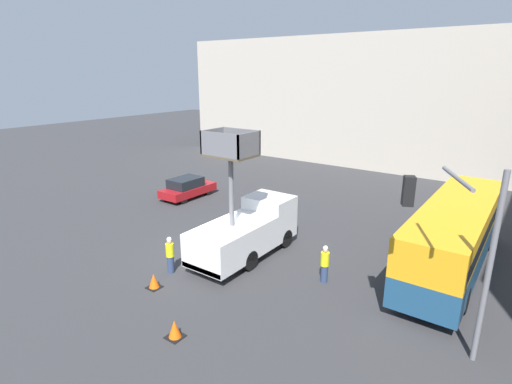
{
  "coord_description": "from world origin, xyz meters",
  "views": [
    {
      "loc": [
        12.69,
        -13.62,
        8.98
      ],
      "look_at": [
        1.42,
        2.0,
        3.19
      ],
      "focal_mm": 28.0,
      "sensor_mm": 36.0,
      "label": 1
    }
  ],
  "objects_px": {
    "traffic_light_pole": "(462,238)",
    "traffic_cone_near_truck": "(154,281)",
    "utility_truck": "(247,228)",
    "traffic_cone_mid_road": "(175,329)",
    "road_worker_near_truck": "(170,255)",
    "city_bus": "(455,232)",
    "parked_car_curbside": "(187,188)",
    "road_worker_directing": "(325,264)"
  },
  "relations": [
    {
      "from": "city_bus",
      "to": "traffic_cone_near_truck",
      "type": "distance_m",
      "value": 13.83
    },
    {
      "from": "traffic_cone_mid_road",
      "to": "parked_car_curbside",
      "type": "distance_m",
      "value": 16.61
    },
    {
      "from": "utility_truck",
      "to": "traffic_light_pole",
      "type": "xyz_separation_m",
      "value": [
        9.83,
        -2.24,
        2.75
      ]
    },
    {
      "from": "city_bus",
      "to": "traffic_cone_near_truck",
      "type": "bearing_deg",
      "value": 135.31
    },
    {
      "from": "traffic_light_pole",
      "to": "traffic_cone_near_truck",
      "type": "distance_m",
      "value": 12.12
    },
    {
      "from": "utility_truck",
      "to": "traffic_cone_mid_road",
      "type": "height_order",
      "value": "utility_truck"
    },
    {
      "from": "utility_truck",
      "to": "road_worker_near_truck",
      "type": "bearing_deg",
      "value": -117.08
    },
    {
      "from": "road_worker_directing",
      "to": "parked_car_curbside",
      "type": "relative_size",
      "value": 0.41
    },
    {
      "from": "city_bus",
      "to": "road_worker_near_truck",
      "type": "bearing_deg",
      "value": 129.46
    },
    {
      "from": "utility_truck",
      "to": "traffic_cone_near_truck",
      "type": "relative_size",
      "value": 9.83
    },
    {
      "from": "road_worker_near_truck",
      "to": "road_worker_directing",
      "type": "height_order",
      "value": "road_worker_near_truck"
    },
    {
      "from": "utility_truck",
      "to": "road_worker_directing",
      "type": "xyz_separation_m",
      "value": [
        4.41,
        -0.13,
        -0.61
      ]
    },
    {
      "from": "traffic_light_pole",
      "to": "traffic_cone_near_truck",
      "type": "xyz_separation_m",
      "value": [
        -11.16,
        -2.68,
        -3.92
      ]
    },
    {
      "from": "city_bus",
      "to": "traffic_cone_mid_road",
      "type": "bearing_deg",
      "value": 151.06
    },
    {
      "from": "traffic_cone_near_truck",
      "to": "parked_car_curbside",
      "type": "xyz_separation_m",
      "value": [
        -8.21,
        10.19,
        0.45
      ]
    },
    {
      "from": "road_worker_directing",
      "to": "city_bus",
      "type": "bearing_deg",
      "value": -16.11
    },
    {
      "from": "city_bus",
      "to": "traffic_cone_mid_road",
      "type": "distance_m",
      "value": 13.2
    },
    {
      "from": "road_worker_near_truck",
      "to": "traffic_light_pole",
      "type": "bearing_deg",
      "value": 150.0
    },
    {
      "from": "road_worker_directing",
      "to": "traffic_cone_near_truck",
      "type": "distance_m",
      "value": 7.5
    },
    {
      "from": "traffic_cone_near_truck",
      "to": "traffic_cone_mid_road",
      "type": "xyz_separation_m",
      "value": [
        3.25,
        -1.83,
        0.01
      ]
    },
    {
      "from": "city_bus",
      "to": "utility_truck",
      "type": "bearing_deg",
      "value": 119.38
    },
    {
      "from": "utility_truck",
      "to": "parked_car_curbside",
      "type": "xyz_separation_m",
      "value": [
        -9.54,
        5.27,
        -0.71
      ]
    },
    {
      "from": "traffic_cone_mid_road",
      "to": "traffic_light_pole",
      "type": "bearing_deg",
      "value": 29.7
    },
    {
      "from": "road_worker_near_truck",
      "to": "traffic_cone_mid_road",
      "type": "height_order",
      "value": "road_worker_near_truck"
    },
    {
      "from": "utility_truck",
      "to": "road_worker_near_truck",
      "type": "xyz_separation_m",
      "value": [
        -1.79,
        -3.51,
        -0.59
      ]
    },
    {
      "from": "road_worker_directing",
      "to": "traffic_cone_near_truck",
      "type": "bearing_deg",
      "value": 156.84
    },
    {
      "from": "utility_truck",
      "to": "parked_car_curbside",
      "type": "bearing_deg",
      "value": 151.08
    },
    {
      "from": "utility_truck",
      "to": "traffic_cone_near_truck",
      "type": "height_order",
      "value": "utility_truck"
    },
    {
      "from": "utility_truck",
      "to": "city_bus",
      "type": "distance_m",
      "value": 9.8
    },
    {
      "from": "city_bus",
      "to": "road_worker_directing",
      "type": "bearing_deg",
      "value": 139.14
    },
    {
      "from": "utility_truck",
      "to": "traffic_cone_mid_road",
      "type": "xyz_separation_m",
      "value": [
        1.92,
        -6.75,
        -1.16
      ]
    },
    {
      "from": "parked_car_curbside",
      "to": "road_worker_near_truck",
      "type": "bearing_deg",
      "value": -48.59
    },
    {
      "from": "utility_truck",
      "to": "parked_car_curbside",
      "type": "height_order",
      "value": "utility_truck"
    },
    {
      "from": "road_worker_directing",
      "to": "traffic_cone_near_truck",
      "type": "xyz_separation_m",
      "value": [
        -5.74,
        -4.78,
        -0.56
      ]
    },
    {
      "from": "road_worker_near_truck",
      "to": "traffic_cone_near_truck",
      "type": "bearing_deg",
      "value": 71.97
    },
    {
      "from": "city_bus",
      "to": "road_worker_directing",
      "type": "height_order",
      "value": "city_bus"
    },
    {
      "from": "traffic_light_pole",
      "to": "traffic_cone_near_truck",
      "type": "height_order",
      "value": "traffic_light_pole"
    },
    {
      "from": "road_worker_directing",
      "to": "traffic_cone_near_truck",
      "type": "height_order",
      "value": "road_worker_directing"
    },
    {
      "from": "utility_truck",
      "to": "traffic_cone_mid_road",
      "type": "relative_size",
      "value": 9.61
    },
    {
      "from": "traffic_light_pole",
      "to": "road_worker_directing",
      "type": "height_order",
      "value": "traffic_light_pole"
    },
    {
      "from": "traffic_cone_near_truck",
      "to": "traffic_cone_mid_road",
      "type": "bearing_deg",
      "value": -29.39
    },
    {
      "from": "traffic_cone_near_truck",
      "to": "traffic_cone_mid_road",
      "type": "distance_m",
      "value": 3.73
    }
  ]
}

